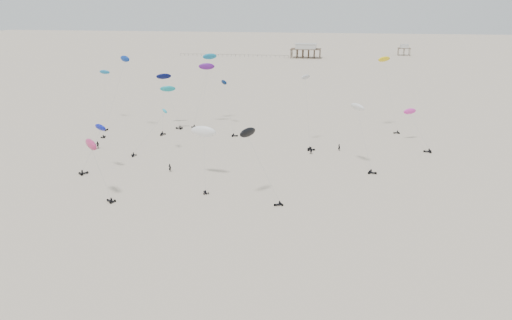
% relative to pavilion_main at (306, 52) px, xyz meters
% --- Properties ---
extents(ground_plane, '(900.00, 900.00, 0.00)m').
position_rel_pavilion_main_xyz_m(ground_plane, '(10.00, -150.00, -4.22)').
color(ground_plane, beige).
extents(pavilion_main, '(21.00, 13.00, 9.80)m').
position_rel_pavilion_main_xyz_m(pavilion_main, '(0.00, 0.00, 0.00)').
color(pavilion_main, brown).
rests_on(pavilion_main, ground).
extents(pavilion_small, '(9.00, 7.00, 8.00)m').
position_rel_pavilion_main_xyz_m(pavilion_small, '(70.00, 30.00, -0.74)').
color(pavilion_small, brown).
rests_on(pavilion_small, ground).
extents(pier_fence, '(80.20, 0.20, 1.50)m').
position_rel_pavilion_main_xyz_m(pier_fence, '(-52.00, -0.00, -3.45)').
color(pier_fence, black).
rests_on(pier_fence, ground).
extents(rig_0, '(4.88, 8.04, 17.82)m').
position_rel_pavilion_main_xyz_m(rig_0, '(-25.57, -217.57, 7.92)').
color(rig_0, black).
rests_on(rig_0, ground).
extents(rig_1, '(9.02, 17.18, 21.64)m').
position_rel_pavilion_main_xyz_m(rig_1, '(-48.67, -208.21, 7.07)').
color(rig_1, black).
rests_on(rig_1, ground).
extents(rig_2, '(8.75, 9.34, 13.30)m').
position_rel_pavilion_main_xyz_m(rig_2, '(-21.58, -238.79, 1.93)').
color(rig_2, black).
rests_on(rig_2, ground).
extents(rig_3, '(4.99, 16.71, 23.72)m').
position_rel_pavilion_main_xyz_m(rig_3, '(-15.61, -203.76, 12.64)').
color(rig_3, black).
rests_on(rig_3, ground).
extents(rig_4, '(6.21, 7.64, 11.09)m').
position_rel_pavilion_main_xyz_m(rig_4, '(-29.01, -254.82, 2.51)').
color(rig_4, black).
rests_on(rig_4, ground).
extents(rig_5, '(6.63, 8.76, 19.69)m').
position_rel_pavilion_main_xyz_m(rig_5, '(-16.13, -206.07, 10.83)').
color(rig_5, black).
rests_on(rig_5, ground).
extents(rig_6, '(8.84, 16.77, 19.80)m').
position_rel_pavilion_main_xyz_m(rig_6, '(-7.88, -209.93, 4.59)').
color(rig_6, black).
rests_on(rig_6, ground).
extents(rig_7, '(6.95, 12.77, 13.88)m').
position_rel_pavilion_main_xyz_m(rig_7, '(-2.84, -255.06, 5.60)').
color(rig_7, black).
rests_on(rig_7, ground).
extents(rig_8, '(7.28, 14.07, 14.12)m').
position_rel_pavilion_main_xyz_m(rig_8, '(46.86, -218.25, 1.69)').
color(rig_8, black).
rests_on(rig_8, ground).
extents(rig_9, '(7.69, 5.48, 12.25)m').
position_rel_pavilion_main_xyz_m(rig_9, '(-20.70, -270.52, 5.00)').
color(rig_9, black).
rests_on(rig_9, ground).
extents(rig_10, '(4.99, 9.33, 19.28)m').
position_rel_pavilion_main_xyz_m(rig_10, '(17.88, -226.11, 5.38)').
color(rig_10, black).
rests_on(rig_10, ground).
extents(rig_11, '(9.55, 6.55, 14.98)m').
position_rel_pavilion_main_xyz_m(rig_11, '(10.18, -265.67, 6.75)').
color(rig_11, black).
rests_on(rig_11, ground).
extents(rig_12, '(8.39, 8.73, 22.48)m').
position_rel_pavilion_main_xyz_m(rig_12, '(39.38, -202.63, 13.28)').
color(rig_12, black).
rests_on(rig_12, ground).
extents(rig_13, '(7.37, 9.37, 15.60)m').
position_rel_pavilion_main_xyz_m(rig_13, '(31.20, -241.37, 6.96)').
color(rig_13, black).
rests_on(rig_13, ground).
extents(rig_14, '(6.20, 14.19, 23.58)m').
position_rel_pavilion_main_xyz_m(rig_14, '(-38.40, -217.52, 13.37)').
color(rig_14, black).
rests_on(rig_14, ground).
extents(rig_15, '(9.29, 9.27, 13.44)m').
position_rel_pavilion_main_xyz_m(rig_15, '(-26.93, -207.90, 4.72)').
color(rig_15, black).
rests_on(rig_15, ground).
extents(spectator_0, '(0.93, 0.77, 2.20)m').
position_rel_pavilion_main_xyz_m(spectator_0, '(-12.01, -252.41, -4.22)').
color(spectator_0, black).
rests_on(spectator_0, ground).
extents(spectator_1, '(1.24, 1.18, 2.22)m').
position_rel_pavilion_main_xyz_m(spectator_1, '(19.40, -232.91, -4.22)').
color(spectator_1, black).
rests_on(spectator_1, ground).
extents(spectator_2, '(1.52, 1.09, 2.32)m').
position_rel_pavilion_main_xyz_m(spectator_2, '(-37.54, -237.42, -4.22)').
color(spectator_2, black).
rests_on(spectator_2, ground).
extents(spectator_3, '(0.93, 0.88, 2.10)m').
position_rel_pavilion_main_xyz_m(spectator_3, '(26.54, -228.32, -4.22)').
color(spectator_3, black).
rests_on(spectator_3, ground).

